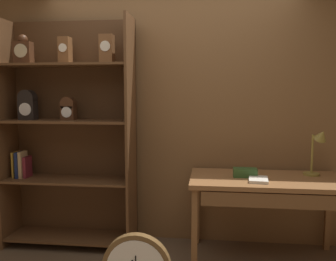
{
  "coord_description": "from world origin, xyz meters",
  "views": [
    {
      "loc": [
        0.4,
        -2.27,
        1.54
      ],
      "look_at": [
        0.03,
        0.83,
        1.19
      ],
      "focal_mm": 37.67,
      "sensor_mm": 36.0,
      "label": 1
    }
  ],
  "objects_px": {
    "toolbox_small": "(245,173)",
    "workbench": "(267,188)",
    "desk_lamp": "(318,146)",
    "open_repair_manual": "(258,180)",
    "bookshelf": "(66,132)"
  },
  "relations": [
    {
      "from": "bookshelf",
      "to": "open_repair_manual",
      "type": "relative_size",
      "value": 10.18
    },
    {
      "from": "toolbox_small",
      "to": "workbench",
      "type": "bearing_deg",
      "value": -11.63
    },
    {
      "from": "bookshelf",
      "to": "open_repair_manual",
      "type": "height_order",
      "value": "bookshelf"
    },
    {
      "from": "workbench",
      "to": "open_repair_manual",
      "type": "distance_m",
      "value": 0.16
    },
    {
      "from": "workbench",
      "to": "open_repair_manual",
      "type": "xyz_separation_m",
      "value": [
        -0.09,
        -0.1,
        0.1
      ]
    },
    {
      "from": "toolbox_small",
      "to": "open_repair_manual",
      "type": "xyz_separation_m",
      "value": [
        0.1,
        -0.14,
        -0.03
      ]
    },
    {
      "from": "bookshelf",
      "to": "desk_lamp",
      "type": "distance_m",
      "value": 2.39
    },
    {
      "from": "bookshelf",
      "to": "desk_lamp",
      "type": "relative_size",
      "value": 5.0
    },
    {
      "from": "workbench",
      "to": "desk_lamp",
      "type": "distance_m",
      "value": 0.61
    },
    {
      "from": "desk_lamp",
      "to": "toolbox_small",
      "type": "bearing_deg",
      "value": -170.5
    },
    {
      "from": "bookshelf",
      "to": "toolbox_small",
      "type": "bearing_deg",
      "value": -4.08
    },
    {
      "from": "toolbox_small",
      "to": "open_repair_manual",
      "type": "distance_m",
      "value": 0.17
    },
    {
      "from": "bookshelf",
      "to": "toolbox_small",
      "type": "xyz_separation_m",
      "value": [
        1.73,
        -0.12,
        -0.33
      ]
    },
    {
      "from": "desk_lamp",
      "to": "open_repair_manual",
      "type": "bearing_deg",
      "value": -156.24
    },
    {
      "from": "workbench",
      "to": "open_repair_manual",
      "type": "bearing_deg",
      "value": -133.99
    }
  ]
}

